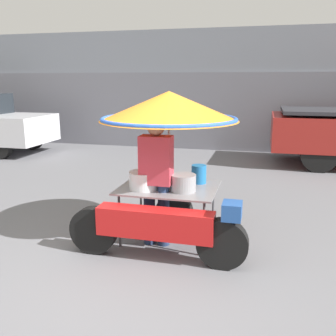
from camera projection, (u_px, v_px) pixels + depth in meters
ground_plane at (126, 281)px, 3.79m from camera, size 36.00×36.00×0.00m
shopfront_building at (223, 90)px, 11.43m from camera, size 28.00×2.06×3.37m
vendor_motorcycle_cart at (168, 131)px, 4.44m from camera, size 2.05×1.68×1.86m
vendor_person at (156, 176)px, 4.46m from camera, size 0.38×0.22×1.56m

